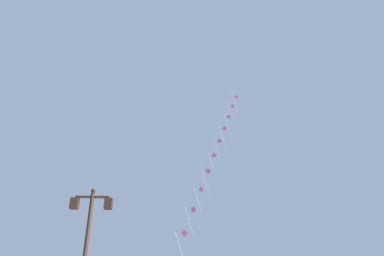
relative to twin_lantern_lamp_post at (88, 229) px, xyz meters
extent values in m
sphere|color=black|center=(0.00, 0.00, 1.40)|extent=(0.16, 0.16, 0.16)
cube|color=black|center=(0.00, 0.00, 1.17)|extent=(1.24, 0.08, 0.08)
cube|color=black|center=(-0.62, 0.00, 0.92)|extent=(0.28, 0.28, 0.40)
cube|color=beige|center=(-0.62, 0.00, 0.92)|extent=(0.19, 0.19, 0.30)
cube|color=black|center=(0.62, 0.00, 0.92)|extent=(0.28, 0.28, 0.40)
cube|color=beige|center=(0.62, 0.00, 0.92)|extent=(0.19, 0.19, 0.30)
cylinder|color=silver|center=(3.33, 8.16, 0.29)|extent=(0.61, 0.89, 1.62)
cylinder|color=silver|center=(3.92, 9.03, 1.90)|extent=(0.61, 0.89, 1.62)
cylinder|color=silver|center=(4.51, 9.90, 3.50)|extent=(0.61, 0.89, 1.62)
cylinder|color=silver|center=(5.09, 10.77, 5.11)|extent=(0.61, 0.89, 1.62)
cylinder|color=silver|center=(5.68, 11.64, 6.72)|extent=(0.61, 0.89, 1.62)
cylinder|color=silver|center=(6.27, 12.51, 8.33)|extent=(0.61, 0.89, 1.62)
cylinder|color=silver|center=(6.85, 13.38, 9.94)|extent=(0.61, 0.89, 1.62)
cylinder|color=silver|center=(7.44, 14.25, 11.54)|extent=(0.61, 0.89, 1.62)
cylinder|color=silver|center=(8.02, 15.12, 13.15)|extent=(0.61, 0.89, 1.62)
cylinder|color=silver|center=(8.61, 15.98, 14.76)|extent=(0.61, 0.89, 1.62)
cube|color=pink|center=(3.63, 8.60, 1.09)|extent=(0.42, 0.17, 0.45)
cylinder|color=pink|center=(3.63, 8.60, 0.75)|extent=(0.03, 0.05, 0.34)
cube|color=pink|center=(4.21, 9.47, 2.70)|extent=(0.37, 0.27, 0.45)
cylinder|color=pink|center=(4.21, 9.47, 2.41)|extent=(0.03, 0.04, 0.22)
cube|color=pink|center=(4.80, 10.34, 4.31)|extent=(0.31, 0.34, 0.45)
cylinder|color=pink|center=(4.80, 10.34, 4.02)|extent=(0.03, 0.03, 0.23)
cube|color=pink|center=(5.39, 11.21, 5.92)|extent=(0.40, 0.22, 0.45)
cylinder|color=pink|center=(5.39, 11.21, 5.59)|extent=(0.02, 0.03, 0.30)
cube|color=pink|center=(5.97, 12.07, 7.52)|extent=(0.41, 0.20, 0.45)
cylinder|color=pink|center=(5.97, 12.07, 7.20)|extent=(0.04, 0.05, 0.30)
cube|color=pink|center=(6.56, 12.94, 9.13)|extent=(0.40, 0.21, 0.45)
cylinder|color=pink|center=(6.56, 12.94, 8.78)|extent=(0.03, 0.04, 0.35)
cube|color=pink|center=(7.14, 13.81, 10.74)|extent=(0.42, 0.18, 0.45)
cylinder|color=pink|center=(7.14, 13.81, 10.45)|extent=(0.02, 0.03, 0.23)
cube|color=pink|center=(7.73, 14.68, 12.35)|extent=(0.38, 0.25, 0.45)
cylinder|color=pink|center=(7.73, 14.68, 12.05)|extent=(0.03, 0.03, 0.24)
cube|color=pink|center=(8.32, 15.55, 13.95)|extent=(0.37, 0.26, 0.45)
cylinder|color=pink|center=(8.32, 15.55, 13.63)|extent=(0.04, 0.05, 0.29)
cube|color=pink|center=(8.90, 16.42, 15.56)|extent=(0.42, 0.16, 0.45)
cylinder|color=pink|center=(8.90, 16.42, 15.26)|extent=(0.03, 0.04, 0.25)
camera|label=1|loc=(3.20, -12.45, -1.87)|focal=31.16mm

